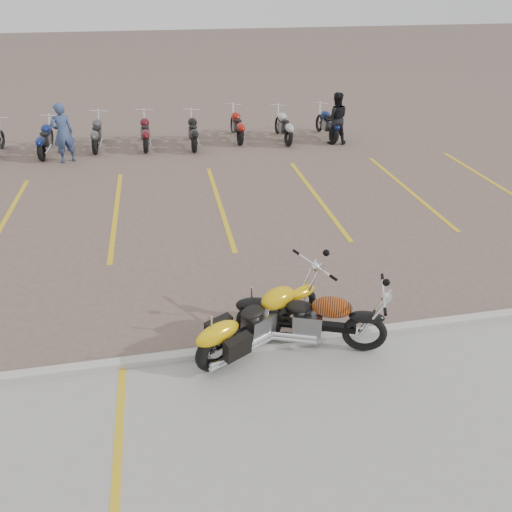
{
  "coord_description": "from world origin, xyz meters",
  "views": [
    {
      "loc": [
        -1.37,
        -8.24,
        5.42
      ],
      "look_at": [
        0.18,
        -0.24,
        0.75
      ],
      "focal_mm": 35.0,
      "sensor_mm": 36.0,
      "label": 1
    }
  ],
  "objects_px": {
    "person_a": "(63,133)",
    "yellow_cruiser": "(256,322)",
    "person_b": "(336,118)",
    "flame_cruiser": "(307,321)"
  },
  "relations": [
    {
      "from": "yellow_cruiser",
      "to": "person_a",
      "type": "height_order",
      "value": "person_a"
    },
    {
      "from": "person_a",
      "to": "yellow_cruiser",
      "type": "bearing_deg",
      "value": 87.76
    },
    {
      "from": "yellow_cruiser",
      "to": "person_b",
      "type": "bearing_deg",
      "value": 36.85
    },
    {
      "from": "person_b",
      "to": "person_a",
      "type": "bearing_deg",
      "value": 12.36
    },
    {
      "from": "person_a",
      "to": "person_b",
      "type": "height_order",
      "value": "person_a"
    },
    {
      "from": "person_b",
      "to": "flame_cruiser",
      "type": "bearing_deg",
      "value": 79.66
    },
    {
      "from": "flame_cruiser",
      "to": "person_a",
      "type": "distance_m",
      "value": 11.53
    },
    {
      "from": "flame_cruiser",
      "to": "person_b",
      "type": "height_order",
      "value": "person_b"
    },
    {
      "from": "flame_cruiser",
      "to": "person_a",
      "type": "xyz_separation_m",
      "value": [
        -5.1,
        10.33,
        0.44
      ]
    },
    {
      "from": "flame_cruiser",
      "to": "yellow_cruiser",
      "type": "bearing_deg",
      "value": -167.71
    }
  ]
}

